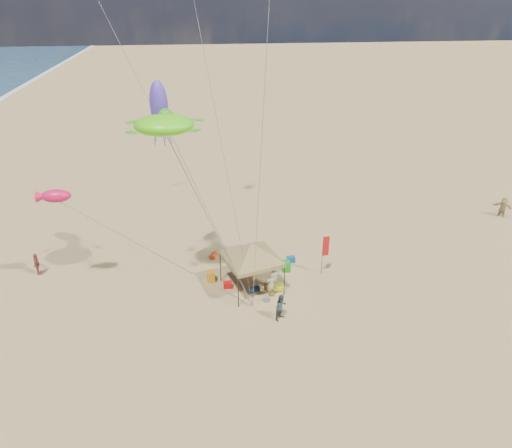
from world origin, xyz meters
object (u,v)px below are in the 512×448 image
(person_far_c, at_px, (503,207))
(cooler_red, at_px, (228,285))
(chair_green, at_px, (286,266))
(beach_cart, at_px, (276,287))
(feather_flag, at_px, (325,248))
(person_far_a, at_px, (37,264))
(person_near_a, at_px, (271,285))
(chair_yellow, at_px, (211,276))
(cooler_blue, at_px, (291,259))
(canopy_tent, at_px, (252,244))
(person_near_b, at_px, (282,307))
(person_near_c, at_px, (274,276))

(person_far_c, bearing_deg, cooler_red, -117.04)
(chair_green, bearing_deg, beach_cart, -115.06)
(feather_flag, relative_size, cooler_red, 5.00)
(cooler_red, xyz_separation_m, person_far_a, (-11.81, 2.93, 0.56))
(person_far_a, bearing_deg, person_near_a, -115.40)
(chair_yellow, distance_m, person_far_a, 11.03)
(feather_flag, xyz_separation_m, cooler_blue, (-1.80, 1.60, -1.63))
(canopy_tent, relative_size, person_far_c, 3.42)
(cooler_red, relative_size, person_near_b, 0.35)
(feather_flag, xyz_separation_m, person_near_a, (-3.70, -2.10, -0.99))
(canopy_tent, relative_size, chair_yellow, 8.02)
(person_near_a, height_order, person_near_c, person_near_a)
(person_near_c, xyz_separation_m, person_far_a, (-14.57, 3.19, -0.03))
(person_near_a, height_order, person_far_c, person_near_a)
(cooler_red, bearing_deg, cooler_blue, 29.64)
(feather_flag, relative_size, person_near_b, 1.74)
(chair_yellow, xyz_separation_m, person_near_c, (3.75, -1.08, 0.43))
(cooler_blue, bearing_deg, person_near_b, -105.73)
(canopy_tent, distance_m, person_near_b, 4.06)
(person_near_a, height_order, person_far_a, person_near_a)
(person_far_c, bearing_deg, person_near_a, -111.90)
(person_near_b, bearing_deg, cooler_blue, 30.65)
(cooler_red, xyz_separation_m, cooler_blue, (4.35, 2.47, 0.00))
(person_near_a, bearing_deg, person_far_a, -36.10)
(cooler_red, bearing_deg, beach_cart, -12.49)
(cooler_blue, bearing_deg, chair_green, -117.04)
(feather_flag, height_order, person_near_a, feather_flag)
(feather_flag, bearing_deg, cooler_blue, 138.35)
(canopy_tent, xyz_separation_m, chair_green, (2.38, 1.63, -2.66))
(person_near_b, xyz_separation_m, person_far_a, (-14.52, 6.28, -0.03))
(chair_yellow, relative_size, person_near_a, 0.42)
(cooler_blue, relative_size, person_near_a, 0.33)
(cooler_red, bearing_deg, feather_flag, 8.07)
(canopy_tent, distance_m, person_near_c, 2.60)
(chair_yellow, height_order, beach_cart, chair_yellow)
(beach_cart, xyz_separation_m, person_near_c, (-0.10, 0.37, 0.58))
(chair_green, relative_size, person_far_c, 0.43)
(cooler_blue, distance_m, chair_yellow, 5.59)
(person_far_a, bearing_deg, chair_green, -104.67)
(cooler_red, height_order, person_near_c, person_near_c)
(cooler_blue, relative_size, chair_green, 0.77)
(cooler_blue, height_order, person_near_a, person_near_a)
(chair_green, xyz_separation_m, person_near_c, (-1.06, -1.68, 0.43))
(person_near_c, bearing_deg, beach_cart, 82.06)
(cooler_blue, xyz_separation_m, chair_green, (-0.54, -1.05, 0.16))
(feather_flag, distance_m, cooler_red, 6.42)
(feather_flag, xyz_separation_m, beach_cart, (-3.30, -1.50, -1.62))
(beach_cart, bearing_deg, canopy_tent, 163.35)
(feather_flag, bearing_deg, canopy_tent, -167.11)
(feather_flag, distance_m, person_far_a, 18.11)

